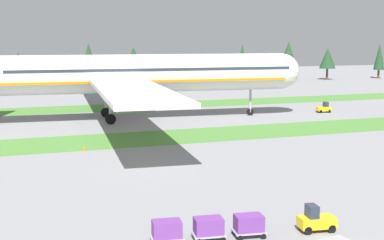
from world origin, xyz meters
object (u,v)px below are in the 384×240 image
at_px(cargo_dolly_second, 208,227).
at_px(pushback_tractor, 324,108).
at_px(baggage_tug, 316,220).
at_px(airliner, 121,74).
at_px(cargo_dolly_third, 167,230).
at_px(taxiway_marker_1, 85,148).
at_px(cargo_dolly_lead, 249,224).

height_order(cargo_dolly_second, pushback_tractor, pushback_tractor).
height_order(baggage_tug, cargo_dolly_second, baggage_tug).
bearing_deg(airliner, baggage_tug, 7.18).
distance_m(cargo_dolly_second, cargo_dolly_third, 2.90).
bearing_deg(cargo_dolly_third, taxiway_marker_1, -170.91).
distance_m(cargo_dolly_lead, pushback_tractor, 65.91).
bearing_deg(baggage_tug, pushback_tractor, 153.82).
height_order(cargo_dolly_second, cargo_dolly_third, same).
bearing_deg(cargo_dolly_lead, cargo_dolly_third, -90.00).
xyz_separation_m(pushback_tractor, taxiway_marker_1, (-46.75, -19.92, -0.48)).
distance_m(baggage_tug, taxiway_marker_1, 35.18).
relative_size(baggage_tug, pushback_tractor, 1.02).
bearing_deg(cargo_dolly_second, cargo_dolly_third, -90.00).
xyz_separation_m(cargo_dolly_lead, taxiway_marker_1, (-6.80, 32.51, -0.58)).
xyz_separation_m(cargo_dolly_second, pushback_tractor, (42.82, 52.06, -0.10)).
bearing_deg(baggage_tug, cargo_dolly_second, -90.00).
bearing_deg(pushback_tractor, cargo_dolly_third, 143.26).
distance_m(airliner, cargo_dolly_third, 55.85).
distance_m(airliner, baggage_tug, 56.63).
bearing_deg(cargo_dolly_third, cargo_dolly_second, 90.00).
height_order(airliner, cargo_dolly_third, airliner).
bearing_deg(cargo_dolly_lead, cargo_dolly_second, -90.00).
xyz_separation_m(cargo_dolly_third, pushback_tractor, (45.70, 51.70, -0.10)).
bearing_deg(cargo_dolly_second, pushback_tractor, 147.76).
relative_size(airliner, taxiway_marker_1, 116.88).
relative_size(baggage_tug, taxiway_marker_1, 4.07).
xyz_separation_m(cargo_dolly_second, cargo_dolly_third, (-2.88, 0.36, 0.00)).
xyz_separation_m(airliner, cargo_dolly_third, (-8.34, -54.79, -6.89)).
height_order(cargo_dolly_lead, cargo_dolly_second, same).
xyz_separation_m(airliner, baggage_tug, (2.40, -56.15, -7.00)).
xyz_separation_m(cargo_dolly_lead, cargo_dolly_third, (-5.75, 0.73, 0.00)).
distance_m(airliner, cargo_dolly_lead, 56.01).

